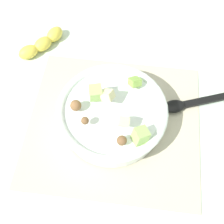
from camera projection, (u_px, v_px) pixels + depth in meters
ground_plane at (114, 124)px, 0.69m from camera, size 2.40×2.40×0.00m
placemat at (114, 124)px, 0.68m from camera, size 0.41×0.37×0.01m
salad_bowl at (112, 114)px, 0.65m from camera, size 0.25×0.25×0.11m
serving_spoon at (192, 103)px, 0.70m from camera, size 0.22×0.10×0.01m
banana_whole at (42, 43)px, 0.79m from camera, size 0.12×0.14×0.04m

